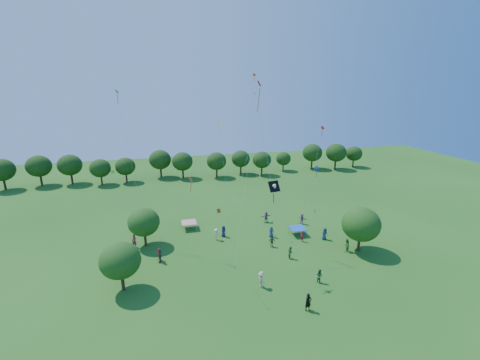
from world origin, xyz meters
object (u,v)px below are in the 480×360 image
pirate_kite (275,187)px  near_tree_west (120,261)px  tent_red_stripe (189,222)px  man_in_black (308,302)px  tent_blue (297,228)px  near_tree_north (144,222)px  near_tree_east (361,224)px  red_high_kite (255,115)px

pirate_kite → near_tree_west: bearing=176.7°
tent_red_stripe → man_in_black: 23.79m
near_tree_west → tent_blue: size_ratio=2.50×
near_tree_north → man_in_black: 24.08m
near_tree_east → tent_blue: 9.23m
tent_red_stripe → red_high_kite: bearing=-43.3°
near_tree_north → near_tree_east: bearing=-17.1°
red_high_kite → man_in_black: bearing=-84.3°
near_tree_west → tent_red_stripe: (8.42, 13.86, -2.53)m
tent_blue → red_high_kite: size_ratio=0.11×
man_in_black → pirate_kite: size_ratio=0.19×
near_tree_north → tent_red_stripe: (6.38, 3.91, -2.43)m
near_tree_west → man_in_black: 19.79m
tent_blue → red_high_kite: 18.33m
tent_red_stripe → near_tree_west: bearing=-121.3°
tent_blue → near_tree_east: bearing=-47.1°
tent_blue → pirate_kite: 14.87m
near_tree_north → pirate_kite: size_ratio=0.54×
tent_red_stripe → tent_blue: size_ratio=1.00×
tent_red_stripe → man_in_black: size_ratio=1.17×
man_in_black → pirate_kite: 12.05m
man_in_black → red_high_kite: size_ratio=0.09×
tent_blue → red_high_kite: bearing=-167.2°
tent_blue → pirate_kite: size_ratio=0.22×
near_tree_west → man_in_black: near_tree_west is taller
near_tree_west → red_high_kite: 22.67m
near_tree_north → near_tree_east: near_tree_east is taller
near_tree_east → near_tree_west: bearing=-177.3°
near_tree_west → near_tree_north: size_ratio=1.02×
tent_blue → pirate_kite: (-7.11, -8.82, 9.64)m
near_tree_north → red_high_kite: 20.72m
near_tree_north → tent_blue: size_ratio=2.45×
near_tree_west → near_tree_east: 29.81m
tent_red_stripe → pirate_kite: 19.52m
near_tree_east → pirate_kite: bearing=-169.7°
near_tree_north → man_in_black: near_tree_north is taller
pirate_kite → red_high_kite: size_ratio=0.49×
near_tree_north → pirate_kite: 19.64m
near_tree_east → man_in_black: bearing=-141.7°
red_high_kite → near_tree_west: bearing=-159.4°
tent_red_stripe → man_in_black: bearing=-66.4°
near_tree_east → tent_blue: near_tree_east is taller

